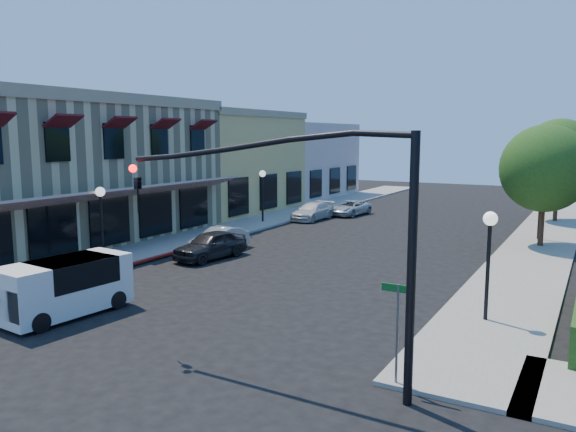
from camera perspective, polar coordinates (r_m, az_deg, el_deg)
The scene contains 20 objects.
ground at distance 16.28m, azimuth -18.67°, elevation -13.49°, with size 120.00×120.00×0.00m, color black.
sidewalk_left at distance 42.54m, azimuth 0.69°, elevation 0.31°, with size 3.50×50.00×0.12m, color gray.
sidewalk_right at distance 37.55m, azimuth 24.84°, elevation -1.52°, with size 3.50×50.00×0.12m, color gray.
curb_red_strip at distance 26.35m, azimuth -15.86°, elevation -5.06°, with size 0.25×10.00×0.06m, color maroon.
corner_brick_building at distance 34.15m, azimuth -22.74°, elevation 4.39°, with size 11.77×18.20×8.10m.
yellow_stucco_building at distance 45.00m, azimuth -7.53°, elevation 5.45°, with size 10.00×12.00×7.60m, color tan.
pink_stucco_building at distance 55.08m, azimuth 0.00°, elevation 5.70°, with size 10.00×12.00×7.00m, color beige.
street_tree_a at distance 32.15m, azimuth 24.65°, elevation 4.41°, with size 4.56×4.56×6.48m.
street_tree_b at distance 42.10m, azimuth 25.84°, elevation 5.54°, with size 4.94×4.94×7.02m.
signal_mast_arm at distance 12.90m, azimuth 3.43°, elevation 0.11°, with size 8.01×0.39×6.00m.
street_name_sign at distance 13.48m, azimuth 11.07°, elevation -10.11°, with size 0.80×0.06×2.50m.
lamppost_left_near at distance 27.03m, azimuth -18.48°, elevation 1.05°, with size 0.44×0.44×3.57m.
lamppost_left_far at distance 37.83m, azimuth -2.61°, elevation 3.39°, with size 0.44×0.44×3.57m.
lamppost_right_near at distance 18.51m, azimuth 19.78°, elevation -2.13°, with size 0.44×0.44×3.57m.
lamppost_right_far at distance 34.27m, azimuth 24.29°, elevation 2.17°, with size 0.44×0.44×3.57m.
white_van at distance 19.89m, azimuth -21.88°, elevation -6.44°, with size 2.17×4.33×1.86m.
parked_car_a at distance 27.27m, azimuth -7.88°, elevation -2.92°, with size 1.60×3.97×1.35m, color black.
parked_car_b at distance 29.05m, azimuth -6.96°, elevation -2.37°, with size 1.27×3.65×1.20m, color #B7BBBD.
parked_car_c at distance 39.47m, azimuth 2.49°, elevation 0.47°, with size 1.68×4.13×1.20m, color beige.
parked_car_d at distance 42.01m, azimuth 6.33°, elevation 0.83°, with size 1.82×3.95×1.10m, color #B8BBBD.
Camera 1 is at (11.42, -10.00, 5.90)m, focal length 35.00 mm.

